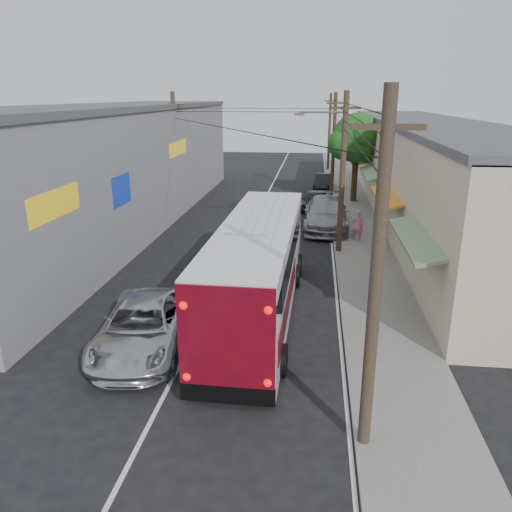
{
  "coord_description": "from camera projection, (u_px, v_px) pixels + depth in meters",
  "views": [
    {
      "loc": [
        3.86,
        -11.94,
        7.77
      ],
      "look_at": [
        1.6,
        7.12,
        1.57
      ],
      "focal_mm": 35.0,
      "sensor_mm": 36.0,
      "label": 1
    }
  ],
  "objects": [
    {
      "name": "coach_bus",
      "position": [
        258.0,
        267.0,
        18.13
      ],
      "size": [
        2.94,
        12.12,
        3.48
      ],
      "rotation": [
        0.0,
        0.0,
        -0.02
      ],
      "color": "silver",
      "rests_on": "ground"
    },
    {
      "name": "sidewalk",
      "position": [
        355.0,
        220.0,
        32.26
      ],
      "size": [
        3.0,
        80.0,
        0.12
      ],
      "primitive_type": "cube",
      "color": "slate",
      "rests_on": "ground"
    },
    {
      "name": "ground",
      "position": [
        170.0,
        383.0,
        14.1
      ],
      "size": [
        120.0,
        120.0,
        0.0
      ],
      "primitive_type": "plane",
      "color": "black",
      "rests_on": "ground"
    },
    {
      "name": "parked_car_mid",
      "position": [
        313.0,
        200.0,
        35.41
      ],
      "size": [
        1.78,
        4.03,
        1.35
      ],
      "primitive_type": "imported",
      "rotation": [
        0.0,
        0.0,
        -0.05
      ],
      "color": "#27272C",
      "rests_on": "ground"
    },
    {
      "name": "pedestrian_near",
      "position": [
        358.0,
        225.0,
        27.4
      ],
      "size": [
        0.66,
        0.48,
        1.68
      ],
      "primitive_type": "imported",
      "rotation": [
        0.0,
        0.0,
        3.01
      ],
      "color": "#CF6D92",
      "rests_on": "sidewalk"
    },
    {
      "name": "building_right",
      "position": [
        425.0,
        169.0,
        32.69
      ],
      "size": [
        7.09,
        40.0,
        6.25
      ],
      "color": "beige",
      "rests_on": "ground"
    },
    {
      "name": "parked_car_far",
      "position": [
        324.0,
        182.0,
        42.99
      ],
      "size": [
        1.79,
        4.1,
        1.31
      ],
      "primitive_type": "imported",
      "rotation": [
        0.0,
        0.0,
        -0.1
      ],
      "color": "black",
      "rests_on": "ground"
    },
    {
      "name": "jeepney",
      "position": [
        143.0,
        327.0,
        15.81
      ],
      "size": [
        3.19,
        5.85,
        1.56
      ],
      "primitive_type": "imported",
      "rotation": [
        0.0,
        0.0,
        0.11
      ],
      "color": "silver",
      "rests_on": "ground"
    },
    {
      "name": "pedestrian_far",
      "position": [
        380.0,
        220.0,
        28.21
      ],
      "size": [
        1.01,
        0.87,
        1.8
      ],
      "primitive_type": "imported",
      "rotation": [
        0.0,
        0.0,
        3.38
      ],
      "color": "#7D9DB6",
      "rests_on": "sidewalk"
    },
    {
      "name": "street_tree",
      "position": [
        358.0,
        140.0,
        36.48
      ],
      "size": [
        4.4,
        4.0,
        6.6
      ],
      "color": "#3F2B19",
      "rests_on": "ground"
    },
    {
      "name": "utility_poles",
      "position": [
        304.0,
        155.0,
        31.69
      ],
      "size": [
        11.8,
        45.28,
        8.0
      ],
      "color": "#473828",
      "rests_on": "ground"
    },
    {
      "name": "building_left",
      "position": [
        115.0,
        165.0,
        30.94
      ],
      "size": [
        7.2,
        36.0,
        7.25
      ],
      "color": "gray",
      "rests_on": "ground"
    },
    {
      "name": "parked_suv",
      "position": [
        326.0,
        214.0,
        30.19
      ],
      "size": [
        2.64,
        6.4,
        1.85
      ],
      "primitive_type": "imported",
      "rotation": [
        0.0,
        0.0,
        -0.01
      ],
      "color": "gray",
      "rests_on": "ground"
    }
  ]
}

